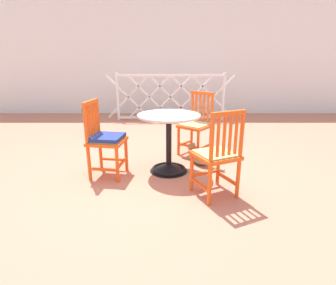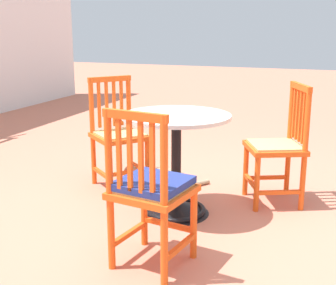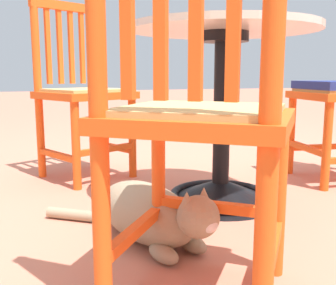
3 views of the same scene
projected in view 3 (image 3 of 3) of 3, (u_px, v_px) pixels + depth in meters
The scene contains 5 objects.
ground_plane at pixel (224, 184), 1.98m from camera, with size 24.00×24.00×0.00m, color #C6755B.
cafe_table at pixel (221, 136), 1.67m from camera, with size 0.76×0.76×0.73m.
orange_chair_tucked_in at pixel (82, 94), 2.08m from camera, with size 0.53×0.53×0.91m.
orange_chair_near_fence at pixel (197, 121), 0.89m from camera, with size 0.56×0.56×0.91m.
tabby_cat at pixel (152, 215), 1.27m from camera, with size 0.46×0.65×0.23m.
Camera 3 is at (0.91, 1.71, 0.54)m, focal length 42.89 mm.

